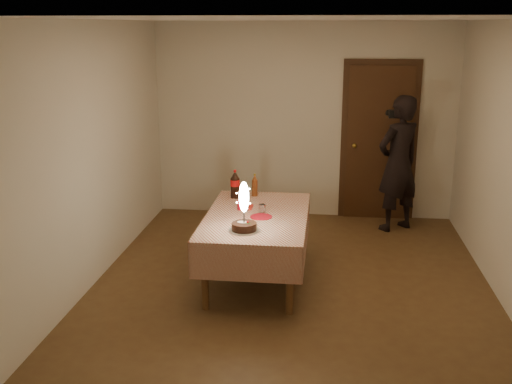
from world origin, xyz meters
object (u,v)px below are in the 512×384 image
dining_table (257,224)px  red_plate (261,217)px  cola_bottle (235,184)px  birthday_cake (244,216)px  photographer (398,164)px  amber_bottle_left (255,186)px  clear_cup (262,209)px  red_cup (241,205)px

dining_table → red_plate: size_ratio=7.82×
cola_bottle → birthday_cake: bearing=-77.0°
dining_table → photographer: photographer is taller
cola_bottle → photographer: photographer is taller
cola_bottle → amber_bottle_left: 0.23m
birthday_cake → red_plate: size_ratio=2.14×
red_plate → clear_cup: size_ratio=2.44×
clear_cup → photographer: photographer is taller
photographer → red_plate: bearing=-129.6°
cola_bottle → amber_bottle_left: bearing=25.1°
dining_table → birthday_cake: bearing=-96.9°
birthday_cake → clear_cup: 0.58m
photographer → dining_table: bearing=-131.7°
cola_bottle → amber_bottle_left: cola_bottle is taller
birthday_cake → red_cup: 0.66m
red_cup → amber_bottle_left: (0.08, 0.53, 0.07)m
red_cup → cola_bottle: bearing=106.7°
clear_cup → cola_bottle: size_ratio=0.28×
birthday_cake → dining_table: bearing=83.1°
red_plate → birthday_cake: bearing=-105.2°
red_cup → photographer: 2.40m
red_cup → red_plate: bearing=-43.9°
dining_table → birthday_cake: birthday_cake is taller
amber_bottle_left → birthday_cake: bearing=-87.9°
clear_cup → cola_bottle: bearing=124.6°
amber_bottle_left → photographer: photographer is taller
dining_table → cola_bottle: 0.71m
clear_cup → red_cup: bearing=159.6°
dining_table → amber_bottle_left: amber_bottle_left is taller
cola_bottle → amber_bottle_left: size_ratio=1.25×
birthday_cake → photographer: (1.64, 2.27, 0.03)m
birthday_cake → amber_bottle_left: 1.18m
cola_bottle → clear_cup: bearing=-55.4°
clear_cup → red_plate: bearing=-87.3°
clear_cup → dining_table: bearing=-124.3°
dining_table → birthday_cake: (-0.06, -0.49, 0.24)m
birthday_cake → photographer: size_ratio=0.27×
red_cup → clear_cup: 0.24m
dining_table → cola_bottle: bearing=117.7°
dining_table → red_cup: 0.28m
birthday_cake → red_plate: (0.11, 0.42, -0.14)m
clear_cup → birthday_cake: bearing=-100.8°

